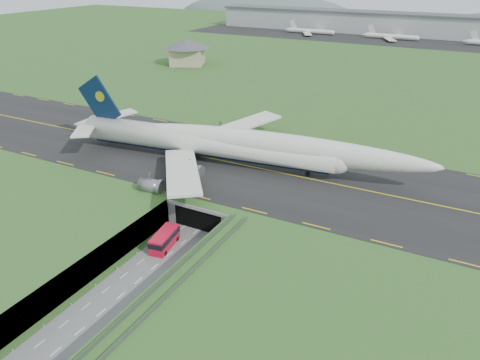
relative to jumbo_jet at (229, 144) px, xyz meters
The scene contains 10 objects.
ground 34.36m from the jumbo_jet, 81.01° to the right, with size 900.00×900.00×0.00m, color #335F26.
airfield_deck 33.46m from the jumbo_jet, 81.01° to the right, with size 800.00×800.00×6.00m, color gray.
trench_road 41.39m from the jumbo_jet, 82.70° to the right, with size 12.00×75.00×0.20m, color slate.
taxiway 7.64m from the jumbo_jet, 12.25° to the left, with size 800.00×44.00×0.18m, color black.
tunnel_portal 18.07m from the jumbo_jet, 71.62° to the right, with size 17.00×22.30×6.00m.
guideway 53.86m from the jumbo_jet, 72.54° to the right, with size 3.00×53.00×7.05m.
jumbo_jet is the anchor object (origin of this frame).
shuttle_tram 34.54m from the jumbo_jet, 85.57° to the right, with size 4.60×8.99×3.47m.
service_building 135.08m from the jumbo_jet, 128.19° to the left, with size 31.01×31.01×12.85m.
cargo_terminal 267.57m from the jumbo_jet, 88.94° to the left, with size 320.00×67.00×15.60m.
Camera 1 is at (50.34, -67.60, 54.74)m, focal length 35.00 mm.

